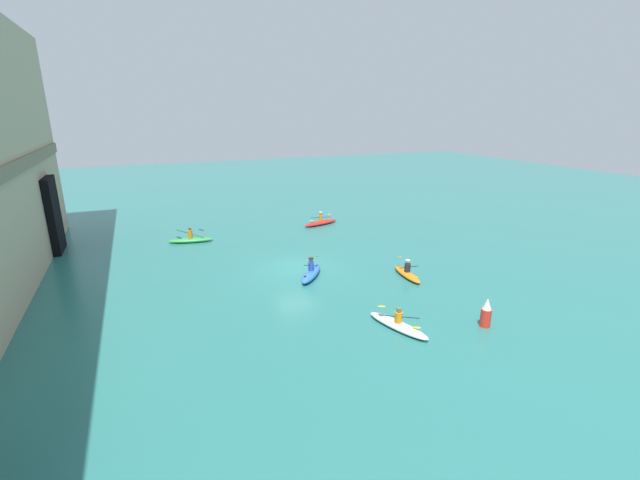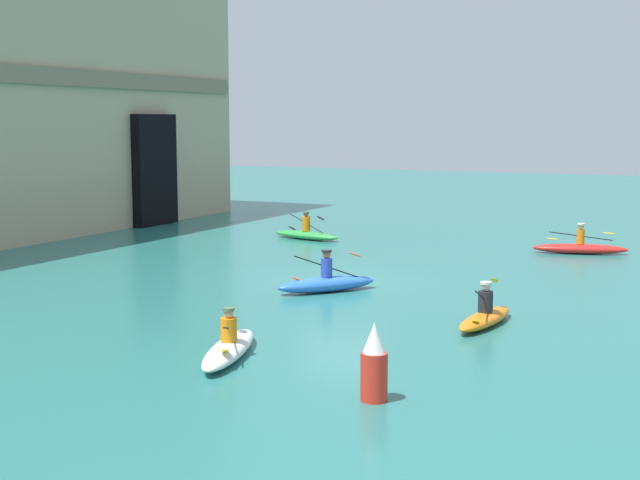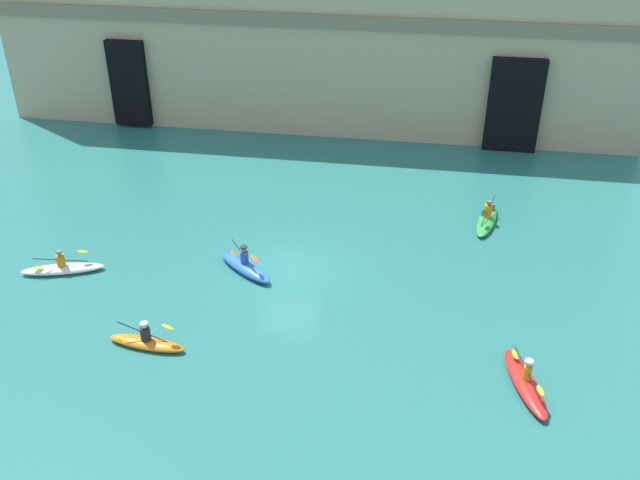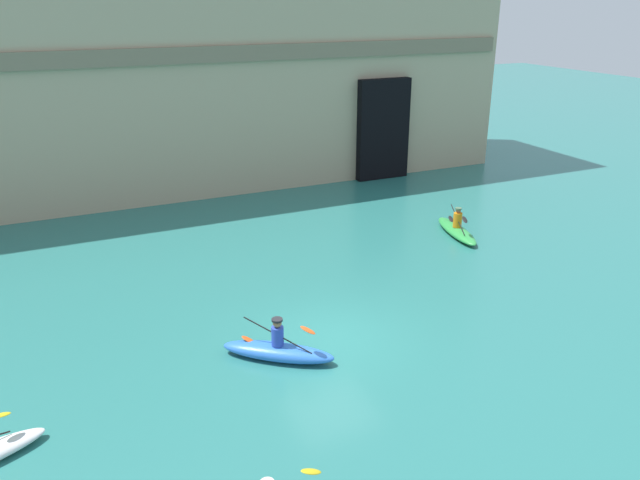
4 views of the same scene
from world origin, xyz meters
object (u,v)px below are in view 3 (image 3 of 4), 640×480
object	(u,v)px
kayak_blue	(245,266)
kayak_orange	(147,342)
kayak_red	(525,382)
kayak_white	(62,268)
kayak_green	(487,219)

from	to	relation	value
kayak_blue	kayak_orange	size ratio (longest dim) A/B	0.99
kayak_red	kayak_blue	xyz separation A→B (m)	(-10.80, 5.25, 0.04)
kayak_red	kayak_orange	bearing A→B (deg)	-105.42
kayak_white	kayak_blue	world-z (taller)	kayak_blue
kayak_green	kayak_white	bearing A→B (deg)	123.93
kayak_blue	kayak_orange	distance (m)	5.73
kayak_red	kayak_orange	xyz separation A→B (m)	(-13.02, -0.03, 0.01)
kayak_green	kayak_blue	xyz separation A→B (m)	(-9.98, -5.72, 0.04)
kayak_green	kayak_orange	size ratio (longest dim) A/B	1.15
kayak_green	kayak_red	world-z (taller)	kayak_green
kayak_white	kayak_blue	bearing A→B (deg)	172.46
kayak_orange	kayak_red	bearing A→B (deg)	-174.31
kayak_green	kayak_blue	distance (m)	11.50
kayak_green	kayak_white	size ratio (longest dim) A/B	0.99
kayak_blue	kayak_orange	world-z (taller)	kayak_blue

